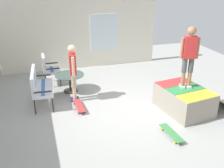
% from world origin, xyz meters
% --- Properties ---
extents(ground_plane, '(12.00, 12.00, 0.10)m').
position_xyz_m(ground_plane, '(0.00, 0.00, -0.05)').
color(ground_plane, '#A8A8A3').
extents(house_facade, '(0.23, 6.00, 2.77)m').
position_xyz_m(house_facade, '(3.80, 0.49, 1.39)').
color(house_facade, silver).
rests_on(house_facade, ground_plane).
extents(skate_ramp, '(1.68, 2.10, 0.66)m').
position_xyz_m(skate_ramp, '(-0.52, -1.51, 0.33)').
color(skate_ramp, gray).
rests_on(skate_ramp, ground_plane).
extents(patio_bench, '(1.28, 0.63, 1.02)m').
position_xyz_m(patio_bench, '(1.00, 2.24, 0.62)').
color(patio_bench, '#2D2823').
rests_on(patio_bench, ground_plane).
extents(patio_chair_near_house, '(0.62, 0.55, 1.02)m').
position_xyz_m(patio_chair_near_house, '(2.38, 1.89, 0.61)').
color(patio_chair_near_house, '#2D2823').
rests_on(patio_chair_near_house, ground_plane).
extents(patio_table, '(0.90, 0.90, 0.57)m').
position_xyz_m(patio_table, '(1.61, 1.29, 0.40)').
color(patio_table, '#2D2823').
rests_on(patio_table, ground_plane).
extents(person_watching, '(0.48, 0.26, 1.68)m').
position_xyz_m(person_watching, '(0.96, 1.26, 0.98)').
color(person_watching, navy).
rests_on(person_watching, ground_plane).
extents(person_skater, '(0.31, 0.47, 1.62)m').
position_xyz_m(person_skater, '(-0.45, -1.52, 1.60)').
color(person_skater, silver).
rests_on(person_skater, skate_ramp).
extents(skateboard_by_bench, '(0.81, 0.24, 0.10)m').
position_xyz_m(skateboard_by_bench, '(0.39, 1.23, 0.08)').
color(skateboard_by_bench, '#B23838').
rests_on(skateboard_by_bench, ground_plane).
extents(skateboard_spare, '(0.81, 0.25, 0.10)m').
position_xyz_m(skateboard_spare, '(-1.53, -0.57, 0.08)').
color(skateboard_spare, '#3F8C4C').
rests_on(skateboard_spare, ground_plane).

